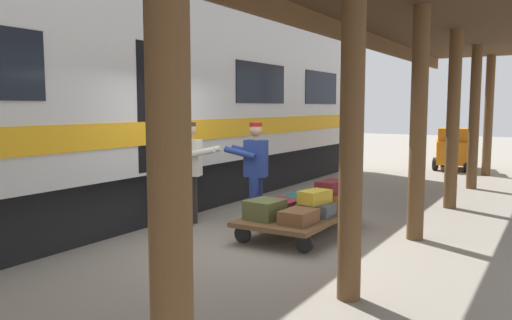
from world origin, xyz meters
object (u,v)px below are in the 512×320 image
Objects in this scene: luggage_cart at (300,217)px; suitcase_teal_softside at (300,201)px; baggage_tug at (455,150)px; suitcase_burgundy_valise at (284,205)px; suitcase_olive_duffel at (265,209)px; suitcase_slate_roller at (316,209)px; suitcase_yellow_case at (315,197)px; train_car at (97,101)px; porter_in_overalls at (255,170)px; suitcase_brown_leather at (299,217)px; suitcase_orange_carryall at (331,201)px; porter_by_door at (191,169)px; suitcase_maroon_trunk at (332,187)px.

suitcase_teal_softside is (0.28, -0.59, 0.13)m from luggage_cart.
baggage_tug reaches higher than luggage_cart.
baggage_tug is (-0.82, -9.80, 0.20)m from suitcase_burgundy_valise.
suitcase_burgundy_valise is at bearing -90.00° from suitcase_olive_duffel.
suitcase_slate_roller is 0.19m from suitcase_yellow_case.
porter_in_overalls is at bearing -162.19° from train_car.
suitcase_orange_carryall is at bearing -90.00° from suitcase_brown_leather.
suitcase_brown_leather is at bearing 172.67° from porter_by_door.
porter_by_door is (1.57, 0.31, 0.50)m from suitcase_burgundy_valise.
train_car is 10.44× the size of porter_in_overalls.
suitcase_slate_roller is at bearing 133.22° from suitcase_teal_softside.
suitcase_orange_carryall is 0.95× the size of suitcase_slate_roller.
suitcase_maroon_trunk is at bearing -161.21° from train_car.
suitcase_maroon_trunk is 1.27m from porter_in_overalls.
suitcase_slate_roller is at bearing 180.00° from luggage_cart.
suitcase_brown_leather is (-3.87, -0.13, -1.64)m from train_car.
luggage_cart is 0.66m from suitcase_brown_leather.
train_car reaches higher than porter_in_overalls.
suitcase_olive_duffel is 0.92× the size of suitcase_brown_leather.
train_car reaches higher than luggage_cart.
suitcase_maroon_trunk reaches higher than suitcase_slate_roller.
suitcase_burgundy_valise reaches higher than luggage_cart.
baggage_tug is (-0.82, -9.21, 0.22)m from suitcase_teal_softside.
suitcase_yellow_case is at bearing 22.76° from suitcase_slate_roller.
suitcase_brown_leather is at bearing 115.17° from luggage_cart.
suitcase_burgundy_valise is 1.67m from porter_by_door.
suitcase_slate_roller is 0.26× the size of baggage_tug.
suitcase_yellow_case is at bearing 178.16° from luggage_cart.
suitcase_teal_softside is 1.05× the size of suitcase_slate_roller.
suitcase_orange_carryall is 0.86× the size of suitcase_brown_leather.
train_car is 32.31× the size of suitcase_maroon_trunk.
suitcase_teal_softside is (0.00, -1.17, -0.06)m from suitcase_olive_duffel.
suitcase_olive_duffel is (0.28, 0.59, 0.19)m from luggage_cart.
suitcase_teal_softside is (0.55, -1.17, -0.01)m from suitcase_brown_leather.
luggage_cart is 1.25× the size of porter_in_overalls.
suitcase_maroon_trunk is at bearing -114.13° from luggage_cart.
train_car reaches higher than baggage_tug.
train_car is 3.93m from suitcase_teal_softside.
suitcase_slate_roller is 0.29× the size of porter_in_overalls.
train_car is 3.77m from suitcase_burgundy_valise.
suitcase_brown_leather is 1.09× the size of suitcase_yellow_case.
baggage_tug is (-4.14, -10.51, -1.43)m from train_car.
porter_in_overalls is (1.17, -0.74, 0.50)m from suitcase_brown_leather.
suitcase_orange_carryall reaches higher than luggage_cart.
suitcase_yellow_case is (-0.53, 0.59, 0.20)m from suitcase_teal_softside.
train_car is 10.44× the size of porter_by_door.
train_car is at bearing 17.81° from porter_in_overalls.
baggage_tug is (-2.39, -10.11, -0.30)m from porter_by_door.
suitcase_maroon_trunk reaches higher than suitcase_orange_carryall.
suitcase_maroon_trunk is at bearing -89.67° from suitcase_brown_leather.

